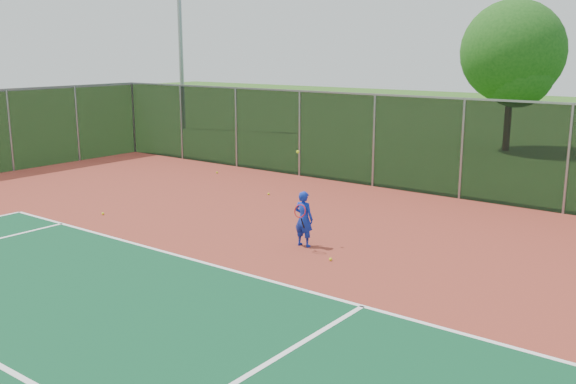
% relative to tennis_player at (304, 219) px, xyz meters
% --- Properties ---
extents(ground, '(120.00, 120.00, 0.00)m').
position_rel_tennis_player_xyz_m(ground, '(0.92, -5.26, -0.67)').
color(ground, '#295718').
rests_on(ground, ground).
extents(court_apron, '(30.00, 20.00, 0.02)m').
position_rel_tennis_player_xyz_m(court_apron, '(0.92, -3.26, -0.66)').
color(court_apron, maroon).
rests_on(court_apron, ground).
extents(fence_back, '(30.00, 0.06, 3.03)m').
position_rel_tennis_player_xyz_m(fence_back, '(0.92, 6.74, 0.89)').
color(fence_back, black).
rests_on(fence_back, court_apron).
extents(tennis_player, '(0.59, 0.58, 2.18)m').
position_rel_tennis_player_xyz_m(tennis_player, '(0.00, 0.00, 0.00)').
color(tennis_player, '#1129A7').
rests_on(tennis_player, court_apron).
extents(practice_ball_2, '(0.07, 0.07, 0.07)m').
position_rel_tennis_player_xyz_m(practice_ball_2, '(-7.70, 5.24, -0.61)').
color(practice_ball_2, yellow).
rests_on(practice_ball_2, court_apron).
extents(practice_ball_3, '(0.07, 0.07, 0.07)m').
position_rel_tennis_player_xyz_m(practice_ball_3, '(-3.97, 3.62, -0.61)').
color(practice_ball_3, yellow).
rests_on(practice_ball_3, court_apron).
extents(practice_ball_4, '(0.07, 0.07, 0.07)m').
position_rel_tennis_player_xyz_m(practice_ball_4, '(-6.02, -1.03, -0.61)').
color(practice_ball_4, yellow).
rests_on(practice_ball_4, court_apron).
extents(practice_ball_5, '(0.07, 0.07, 0.07)m').
position_rel_tennis_player_xyz_m(practice_ball_5, '(1.08, -0.51, -0.61)').
color(practice_ball_5, yellow).
rests_on(practice_ball_5, court_apron).
extents(tree_back_left, '(4.48, 4.48, 6.58)m').
position_rel_tennis_player_xyz_m(tree_back_left, '(-1.17, 17.09, 3.46)').
color(tree_back_left, '#332012').
rests_on(tree_back_left, ground).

